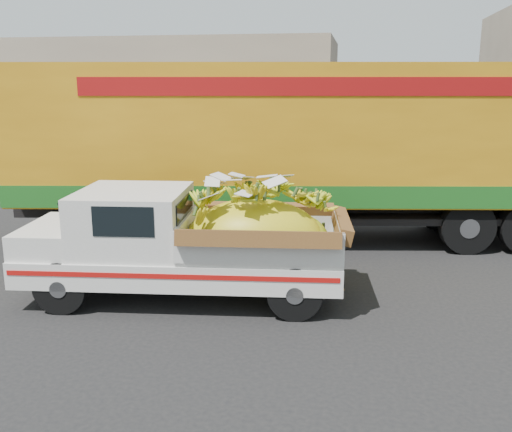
# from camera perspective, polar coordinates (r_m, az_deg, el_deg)

# --- Properties ---
(ground) EXTENTS (100.00, 100.00, 0.00)m
(ground) POSITION_cam_1_polar(r_m,az_deg,el_deg) (9.58, -2.70, -7.77)
(ground) COLOR black
(ground) RESTS_ON ground
(curb) EXTENTS (60.00, 0.25, 0.15)m
(curb) POSITION_cam_1_polar(r_m,az_deg,el_deg) (15.21, 2.27, 0.51)
(curb) COLOR gray
(curb) RESTS_ON ground
(sidewalk) EXTENTS (60.00, 4.00, 0.14)m
(sidewalk) POSITION_cam_1_polar(r_m,az_deg,el_deg) (17.24, 3.23, 2.01)
(sidewalk) COLOR gray
(sidewalk) RESTS_ON ground
(building_left) EXTENTS (18.00, 6.00, 5.00)m
(building_left) POSITION_cam_1_polar(r_m,az_deg,el_deg) (24.82, -13.93, 10.76)
(building_left) COLOR gray
(building_left) RESTS_ON ground
(pickup_truck) EXTENTS (5.21, 2.37, 1.77)m
(pickup_truck) POSITION_cam_1_polar(r_m,az_deg,el_deg) (9.16, -4.97, -2.53)
(pickup_truck) COLOR black
(pickup_truck) RESTS_ON ground
(semi_trailer) EXTENTS (12.07, 4.44, 3.80)m
(semi_trailer) POSITION_cam_1_polar(r_m,az_deg,el_deg) (12.39, 3.96, 7.16)
(semi_trailer) COLOR black
(semi_trailer) RESTS_ON ground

